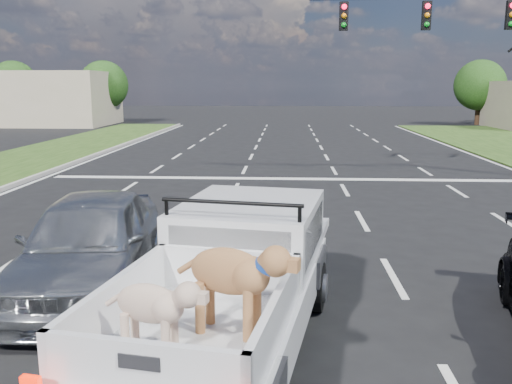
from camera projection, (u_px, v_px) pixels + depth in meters
The scene contains 9 objects.
ground at pixel (292, 275), 9.47m from camera, with size 160.00×160.00×0.00m, color black.
road_markings at pixel (290, 198), 15.89m from camera, with size 17.75×60.00×0.01m.
traffic_signal at pixel (502, 42), 18.44m from camera, with size 9.11×0.31×7.00m.
building_left at pixel (50, 98), 45.40m from camera, with size 10.00×8.00×4.40m, color tan.
tree_far_b at pixel (14, 85), 47.36m from camera, with size 4.20×4.20×5.40m.
tree_far_c at pixel (104, 85), 46.93m from camera, with size 4.20×4.20×5.40m.
tree_far_d at pixel (480, 85), 45.18m from camera, with size 4.20×4.20×5.40m.
pickup_truck at pixel (232, 284), 6.56m from camera, with size 2.68×5.38×1.93m.
silver_sedan at pixel (90, 243), 8.64m from camera, with size 1.88×4.68×1.60m, color #BABDC2.
Camera 1 is at (-0.13, -9.03, 3.26)m, focal length 38.00 mm.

